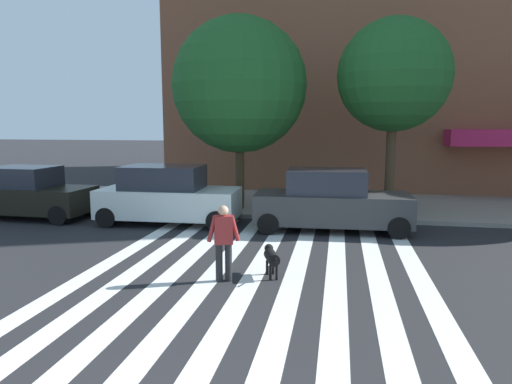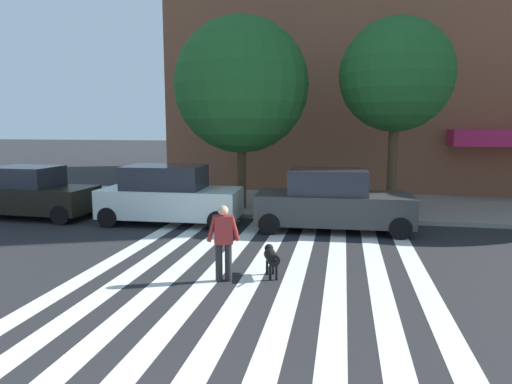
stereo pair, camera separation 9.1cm
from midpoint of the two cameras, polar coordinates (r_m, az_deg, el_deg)
The scene contains 10 objects.
ground_plane at distance 9.85m, azimuth -2.48°, elevation -11.20°, with size 160.00×160.00×0.00m, color #232326.
sidewalk_far at distance 18.91m, azimuth 4.17°, elevation -1.40°, with size 80.00×6.00×0.15m, color gray.
crosswalk_stripes at distance 9.79m, azimuth -0.62°, elevation -11.30°, with size 7.65×12.37×0.01m.
parked_car_near_curb at distance 18.12m, azimuth -26.29°, elevation -0.16°, with size 4.53×2.04×1.83m.
parked_car_behind_first at distance 15.51m, azimuth -10.64°, elevation -0.46°, with size 4.68×2.12×1.95m.
parked_car_third_in_line at distance 14.45m, azimuth 9.66°, elevation -1.21°, with size 4.85×2.10×1.92m.
street_tree_nearest at distance 17.16m, azimuth -1.69°, elevation 13.18°, with size 4.95×4.95×7.06m.
street_tree_middle at distance 17.27m, azimuth 17.29°, elevation 13.75°, with size 3.98×3.98×6.88m.
pedestrian_dog_walker at distance 9.67m, azimuth -3.83°, elevation -5.85°, with size 0.69×0.35×1.64m.
dog_on_leash at distance 10.06m, azimuth 2.20°, elevation -8.12°, with size 0.46×0.94×0.65m.
Camera 2 is at (2.21, -2.53, 3.32)m, focal length 31.94 mm.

